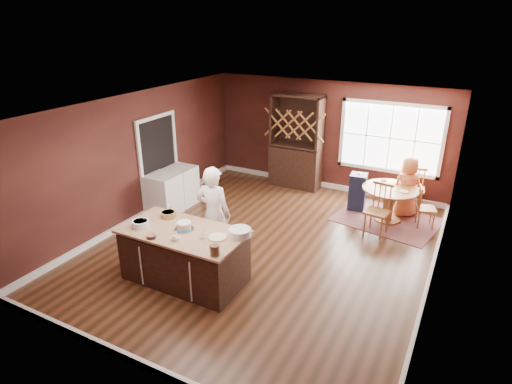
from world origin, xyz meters
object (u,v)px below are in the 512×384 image
layer_cake (184,226)px  hutch (296,141)px  toddler (360,175)px  washer (164,195)px  dining_table (390,197)px  chair_south (377,210)px  seated_woman (407,187)px  baker (214,214)px  chair_north (414,187)px  chair_east (427,207)px  dryer (181,185)px  kitchen_island (185,256)px  high_chair (357,191)px

layer_cake → hutch: size_ratio=0.14×
toddler → washer: size_ratio=0.28×
hutch → washer: 3.58m
dining_table → chair_south: size_ratio=1.10×
hutch → washer: hutch is taller
toddler → washer: bearing=-148.2°
seated_woman → hutch: size_ratio=0.57×
baker → seated_woman: size_ratio=1.31×
seated_woman → chair_south: bearing=38.3°
chair_north → washer: 5.62m
chair_east → chair_north: (-0.38, 0.80, 0.09)m
seated_woman → dryer: size_ratio=1.51×
baker → chair_south: baker is taller
layer_cake → chair_east: 5.10m
hutch → layer_cake: bearing=-89.3°
kitchen_island → dining_table: size_ratio=1.73×
hutch → high_chair: bearing=-21.5°
dryer → chair_south: bearing=7.5°
layer_cake → chair_north: 5.52m
baker → dryer: baker is taller
dining_table → hutch: bearing=159.4°
chair_north → dryer: bearing=17.2°
dining_table → layer_cake: size_ratio=3.62×
toddler → dryer: 4.12m
layer_cake → chair_north: chair_north is taller
baker → chair_east: baker is taller
chair_east → high_chair: chair_east is taller
chair_south → chair_north: bearing=82.1°
chair_north → seated_woman: 0.46m
chair_north → hutch: (-2.94, 0.11, 0.64)m
seated_woman → kitchen_island: bearing=21.8°
chair_east → seated_woman: 0.65m
baker → seated_woman: baker is taller
toddler → layer_cake: bearing=-113.0°
kitchen_island → dining_table: (2.52, 3.86, 0.10)m
hutch → dryer: (-1.91, -2.30, -0.73)m
chair_south → high_chair: 1.21m
chair_east → washer: bearing=94.5°
toddler → baker: bearing=-116.6°
toddler → chair_south: bearing=-59.0°
chair_south → baker: bearing=-127.9°
kitchen_island → hutch: bearing=90.6°
chair_east → hutch: 3.53m
dining_table → dryer: bearing=-163.5°
layer_cake → high_chair: layer_cake is taller
high_chair → washer: washer is taller
layer_cake → chair_south: 3.95m
chair_south → high_chair: chair_south is taller
kitchen_island → baker: 0.92m
seated_woman → high_chair: seated_woman is taller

